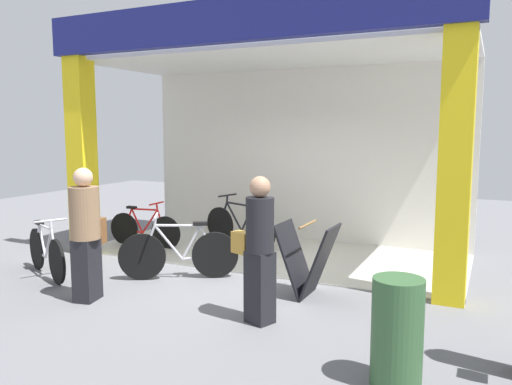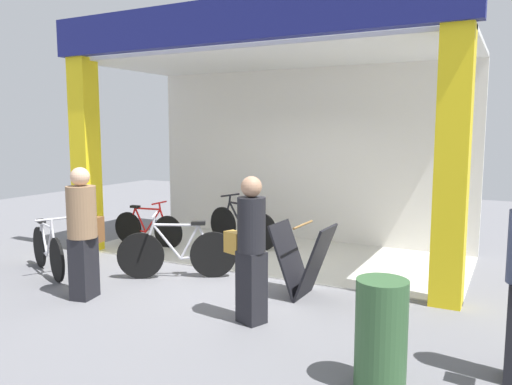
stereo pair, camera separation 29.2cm
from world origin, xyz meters
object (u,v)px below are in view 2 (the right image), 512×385
bicycle_inside_1 (242,226)px  pedestrian_2 (83,231)px  pedestrian_1 (250,248)px  trash_bin (381,334)px  bicycle_inside_0 (147,228)px  bicycle_parked_1 (48,250)px  bicycle_parked_0 (177,253)px  sandwich_board_sign (303,260)px

bicycle_inside_1 → pedestrian_2: bearing=-96.1°
pedestrian_1 → trash_bin: (1.65, -0.79, -0.39)m
bicycle_inside_0 → pedestrian_2: bearing=-66.0°
bicycle_inside_0 → bicycle_parked_1: size_ratio=1.04×
bicycle_parked_1 → pedestrian_1: size_ratio=0.89×
trash_bin → pedestrian_1: bearing=154.6°
bicycle_parked_1 → bicycle_inside_0: bearing=86.3°
bicycle_inside_0 → bicycle_parked_0: bearing=-39.3°
pedestrian_2 → bicycle_parked_0: bearing=66.9°
bicycle_inside_1 → pedestrian_2: pedestrian_2 is taller
pedestrian_2 → trash_bin: size_ratio=1.81×
bicycle_parked_0 → bicycle_parked_1: 1.99m
bicycle_inside_0 → sandwich_board_sign: size_ratio=1.58×
bicycle_inside_0 → pedestrian_1: (3.46, -2.41, 0.52)m
bicycle_inside_1 → trash_bin: size_ratio=1.77×
bicycle_parked_0 → pedestrian_1: size_ratio=0.91×
pedestrian_2 → sandwich_board_sign: bearing=28.3°
bicycle_parked_0 → bicycle_parked_1: (-1.86, -0.72, -0.02)m
bicycle_parked_0 → trash_bin: 3.83m
trash_bin → bicycle_inside_0: bearing=148.0°
bicycle_parked_0 → bicycle_parked_1: bearing=-158.8°
bicycle_inside_0 → bicycle_inside_1: bearing=27.8°
bicycle_inside_0 → bicycle_parked_0: (1.72, -1.41, 0.04)m
bicycle_parked_1 → bicycle_parked_0: bearing=21.2°
bicycle_inside_0 → bicycle_inside_1: bicycle_inside_1 is taller
bicycle_inside_0 → bicycle_inside_1: size_ratio=0.93×
bicycle_inside_0 → pedestrian_2: pedestrian_2 is taller
sandwich_board_sign → pedestrian_2: 2.83m
bicycle_inside_1 → bicycle_parked_1: (-1.69, -2.95, -0.02)m
bicycle_inside_1 → bicycle_parked_1: bicycle_inside_1 is taller
sandwich_board_sign → trash_bin: 2.36m
bicycle_parked_1 → pedestrian_1: bearing=-4.4°
bicycle_inside_0 → trash_bin: 6.03m
bicycle_inside_1 → bicycle_parked_1: bearing=-119.8°
bicycle_inside_1 → pedestrian_1: size_ratio=1.00×
bicycle_parked_1 → pedestrian_1: pedestrian_1 is taller
pedestrian_2 → trash_bin: pedestrian_2 is taller
bicycle_parked_1 → sandwich_board_sign: bearing=11.9°
bicycle_parked_0 → sandwich_board_sign: (1.93, 0.07, 0.10)m
sandwich_board_sign → trash_bin: bearing=-51.8°
sandwich_board_sign → bicycle_parked_1: bearing=-168.1°
bicycle_parked_1 → sandwich_board_sign: size_ratio=1.52×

